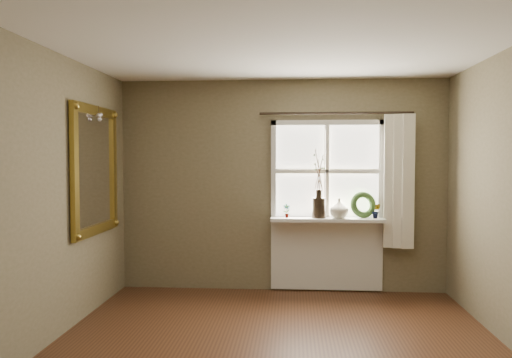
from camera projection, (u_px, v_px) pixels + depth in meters
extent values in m
plane|color=silver|center=(276.00, 34.00, 3.85)|extent=(4.50, 4.50, 0.00)
cube|color=#6A6046|center=(282.00, 185.00, 6.20)|extent=(4.00, 0.10, 2.60)
cube|color=#6A6046|center=(24.00, 200.00, 4.06)|extent=(0.10, 4.50, 2.60)
cube|color=#6A6046|center=(252.00, 265.00, 1.61)|extent=(4.00, 0.10, 2.60)
cube|color=silver|center=(327.00, 219.00, 6.10)|extent=(1.36, 0.06, 0.06)
cube|color=silver|center=(327.00, 123.00, 6.04)|extent=(1.36, 0.06, 0.06)
cube|color=silver|center=(274.00, 171.00, 6.12)|extent=(0.06, 0.06, 1.24)
cube|color=silver|center=(381.00, 171.00, 6.02)|extent=(0.06, 0.06, 1.24)
cube|color=silver|center=(327.00, 171.00, 6.07)|extent=(1.24, 0.05, 0.04)
cube|color=silver|center=(327.00, 171.00, 6.07)|extent=(0.04, 0.05, 1.12)
cube|color=white|center=(300.00, 147.00, 6.11)|extent=(0.59, 0.01, 0.53)
cube|color=white|center=(354.00, 147.00, 6.06)|extent=(0.59, 0.01, 0.53)
cube|color=white|center=(300.00, 195.00, 6.13)|extent=(0.59, 0.01, 0.53)
cube|color=white|center=(353.00, 195.00, 6.08)|extent=(0.59, 0.01, 0.53)
cube|color=silver|center=(327.00, 220.00, 6.00)|extent=(1.36, 0.26, 0.04)
cube|color=silver|center=(326.00, 254.00, 6.12)|extent=(1.36, 0.04, 0.88)
cylinder|color=black|center=(319.00, 208.00, 6.00)|extent=(0.19, 0.19, 0.24)
imported|color=beige|center=(339.00, 208.00, 5.98)|extent=(0.30, 0.30, 0.24)
torus|color=#2C471F|center=(363.00, 208.00, 6.00)|extent=(0.35, 0.23, 0.33)
imported|color=#2C471F|center=(287.00, 211.00, 6.03)|extent=(0.10, 0.07, 0.17)
imported|color=#2C471F|center=(376.00, 211.00, 5.95)|extent=(0.10, 0.08, 0.18)
cube|color=beige|center=(398.00, 181.00, 5.92)|extent=(0.36, 0.12, 1.59)
cylinder|color=black|center=(336.00, 113.00, 5.98)|extent=(1.84, 0.03, 0.03)
cube|color=white|center=(95.00, 170.00, 5.31)|extent=(0.02, 0.94, 1.16)
cube|color=olive|center=(95.00, 111.00, 5.28)|extent=(0.05, 1.14, 0.10)
cube|color=olive|center=(97.00, 229.00, 5.33)|extent=(0.05, 1.14, 0.10)
cube|color=olive|center=(74.00, 172.00, 4.79)|extent=(0.05, 0.10, 1.16)
cube|color=olive|center=(113.00, 169.00, 5.83)|extent=(0.05, 0.10, 1.16)
sphere|color=silver|center=(98.00, 115.00, 5.25)|extent=(0.04, 0.04, 0.04)
sphere|color=silver|center=(100.00, 119.00, 5.28)|extent=(0.04, 0.04, 0.04)
sphere|color=silver|center=(101.00, 115.00, 5.31)|extent=(0.04, 0.04, 0.04)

